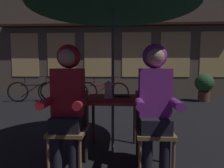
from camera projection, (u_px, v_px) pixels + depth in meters
The scene contains 13 objects.
ground_plane at pixel (113, 152), 2.66m from camera, with size 60.00×60.00×0.00m, color black.
cafe_table at pixel (113, 105), 2.60m from camera, with size 0.72×0.72×0.74m.
lantern at pixel (109, 89), 2.55m from camera, with size 0.11×0.11×0.23m.
chair_left at pixel (70, 124), 2.27m from camera, with size 0.40×0.40×0.87m.
chair_right at pixel (153, 125), 2.22m from camera, with size 0.40×0.40×0.87m.
person_left_hooded at pixel (68, 94), 2.19m from camera, with size 0.45×0.56×1.40m.
person_right_hooded at pixel (155, 95), 2.13m from camera, with size 0.45×0.56×1.40m.
shopfront_building at pixel (118, 17), 7.75m from camera, with size 10.00×0.93×6.20m.
bicycle_nearest at pixel (34, 91), 6.47m from camera, with size 1.65×0.41×0.84m.
bicycle_second at pixel (63, 92), 6.29m from camera, with size 1.68×0.14×0.84m.
bicycle_third at pixel (103, 92), 6.26m from camera, with size 1.67×0.28×0.84m.
book at pixel (122, 96), 2.70m from camera, with size 0.20×0.14×0.02m, color black.
potted_plant at pixel (204, 85), 6.45m from camera, with size 0.60×0.60×0.92m.
Camera 1 is at (0.13, -2.56, 1.15)m, focal length 31.56 mm.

